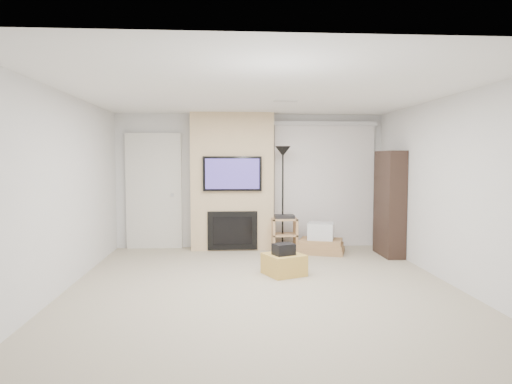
{
  "coord_description": "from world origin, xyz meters",
  "views": [
    {
      "loc": [
        -0.47,
        -5.84,
        1.65
      ],
      "look_at": [
        0.0,
        1.2,
        1.15
      ],
      "focal_mm": 32.0,
      "sensor_mm": 36.0,
      "label": 1
    }
  ],
  "objects": [
    {
      "name": "wall_right",
      "position": [
        2.5,
        0.0,
        1.25
      ],
      "size": [
        0.0,
        5.5,
        2.5
      ],
      "primitive_type": "cube",
      "rotation": [
        1.57,
        0.0,
        1.57
      ],
      "color": "silver",
      "rests_on": "ground"
    },
    {
      "name": "vertical_blinds",
      "position": [
        1.4,
        2.7,
        1.27
      ],
      "size": [
        1.98,
        0.1,
        2.37
      ],
      "color": "silver",
      "rests_on": "floor"
    },
    {
      "name": "ceiling",
      "position": [
        0.0,
        0.0,
        2.5
      ],
      "size": [
        5.0,
        5.5,
        0.0
      ],
      "primitive_type": "cube",
      "color": "white",
      "rests_on": "wall_back"
    },
    {
      "name": "entry_door",
      "position": [
        -1.8,
        2.71,
        1.05
      ],
      "size": [
        1.02,
        0.11,
        2.14
      ],
      "color": "silver",
      "rests_on": "floor"
    },
    {
      "name": "fireplace_wall",
      "position": [
        -0.35,
        2.54,
        1.24
      ],
      "size": [
        1.5,
        0.47,
        2.5
      ],
      "color": "#D6B788",
      "rests_on": "floor"
    },
    {
      "name": "hvac_vent",
      "position": [
        0.4,
        0.8,
        2.5
      ],
      "size": [
        0.35,
        0.18,
        0.01
      ],
      "primitive_type": "cube",
      "color": "silver",
      "rests_on": "ceiling"
    },
    {
      "name": "floor_lamp",
      "position": [
        0.56,
        2.3,
        1.49
      ],
      "size": [
        0.28,
        0.28,
        1.89
      ],
      "color": "black",
      "rests_on": "floor"
    },
    {
      "name": "av_stand",
      "position": [
        0.58,
        2.26,
        0.35
      ],
      "size": [
        0.45,
        0.38,
        0.66
      ],
      "color": "tan",
      "rests_on": "floor"
    },
    {
      "name": "black_bag",
      "position": [
        0.35,
        0.52,
        0.38
      ],
      "size": [
        0.34,
        0.31,
        0.16
      ],
      "primitive_type": "cube",
      "rotation": [
        0.0,
        0.0,
        0.41
      ],
      "color": "black",
      "rests_on": "ottoman"
    },
    {
      "name": "wall_front",
      "position": [
        0.0,
        -2.75,
        1.25
      ],
      "size": [
        5.0,
        0.0,
        2.5
      ],
      "primitive_type": "cube",
      "rotation": [
        1.57,
        0.0,
        0.0
      ],
      "color": "silver",
      "rests_on": "ground"
    },
    {
      "name": "wall_back",
      "position": [
        0.0,
        2.75,
        1.25
      ],
      "size": [
        5.0,
        0.0,
        2.5
      ],
      "primitive_type": "cube",
      "rotation": [
        1.57,
        0.0,
        0.0
      ],
      "color": "silver",
      "rests_on": "ground"
    },
    {
      "name": "floor",
      "position": [
        0.0,
        0.0,
        0.0
      ],
      "size": [
        5.0,
        5.5,
        0.0
      ],
      "primitive_type": "cube",
      "color": "#B2A68E",
      "rests_on": "ground"
    },
    {
      "name": "bookshelf",
      "position": [
        2.34,
        1.78,
        0.9
      ],
      "size": [
        0.3,
        0.8,
        1.8
      ],
      "color": "black",
      "rests_on": "floor"
    },
    {
      "name": "box_stack",
      "position": [
        1.21,
        2.07,
        0.2
      ],
      "size": [
        0.95,
        0.82,
        0.54
      ],
      "color": "#AB8052",
      "rests_on": "floor"
    },
    {
      "name": "wall_left",
      "position": [
        -2.5,
        0.0,
        1.25
      ],
      "size": [
        0.0,
        5.5,
        2.5
      ],
      "primitive_type": "cube",
      "rotation": [
        1.57,
        0.0,
        1.57
      ],
      "color": "silver",
      "rests_on": "ground"
    },
    {
      "name": "ottoman",
      "position": [
        0.36,
        0.57,
        0.15
      ],
      "size": [
        0.66,
        0.66,
        0.3
      ],
      "primitive_type": "cube",
      "rotation": [
        0.0,
        0.0,
        0.41
      ],
      "color": "gold",
      "rests_on": "floor"
    }
  ]
}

